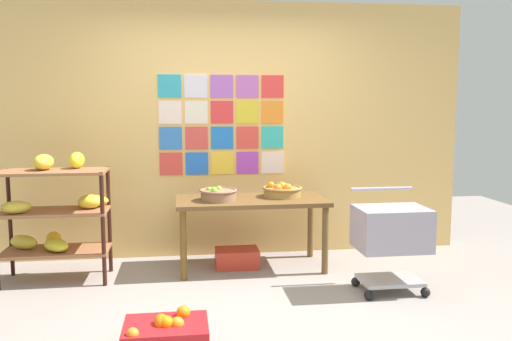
{
  "coord_description": "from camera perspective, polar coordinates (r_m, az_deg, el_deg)",
  "views": [
    {
      "loc": [
        -0.45,
        -3.81,
        1.57
      ],
      "look_at": [
        0.17,
        0.67,
        1.01
      ],
      "focal_mm": 37.3,
      "sensor_mm": 36.0,
      "label": 1
    }
  ],
  "objects": [
    {
      "name": "produce_crate_under_table",
      "position": [
        5.25,
        -2.05,
        -9.35
      ],
      "size": [
        0.42,
        0.29,
        0.18
      ],
      "primitive_type": "cube",
      "color": "red",
      "rests_on": "ground"
    },
    {
      "name": "orange_crate_foreground",
      "position": [
        3.6,
        -9.62,
        -17.09
      ],
      "size": [
        0.54,
        0.39,
        0.25
      ],
      "color": "red",
      "rests_on": "ground"
    },
    {
      "name": "banana_shelf_unit",
      "position": [
        5.07,
        -20.65,
        -3.98
      ],
      "size": [
        0.92,
        0.48,
        1.15
      ],
      "color": "black",
      "rests_on": "ground"
    },
    {
      "name": "fruit_basket_right",
      "position": [
        5.18,
        2.82,
        -2.15
      ],
      "size": [
        0.38,
        0.38,
        0.15
      ],
      "color": "#A37D3F",
      "rests_on": "display_table"
    },
    {
      "name": "display_table",
      "position": [
        5.11,
        -0.49,
        -3.95
      ],
      "size": [
        1.43,
        0.69,
        0.68
      ],
      "color": "brown",
      "rests_on": "ground"
    },
    {
      "name": "ground",
      "position": [
        4.15,
        -1.07,
        -15.2
      ],
      "size": [
        9.32,
        9.32,
        0.0
      ],
      "primitive_type": "plane",
      "color": "gray"
    },
    {
      "name": "fruit_basket_back_left",
      "position": [
        4.99,
        -4.07,
        -2.55
      ],
      "size": [
        0.35,
        0.35,
        0.13
      ],
      "color": "#90684B",
      "rests_on": "display_table"
    },
    {
      "name": "back_wall_with_art",
      "position": [
        5.52,
        -3.21,
        4.35
      ],
      "size": [
        5.02,
        0.07,
        2.62
      ],
      "color": "#EBBD6C",
      "rests_on": "ground"
    },
    {
      "name": "shopping_cart",
      "position": [
        4.61,
        14.3,
        -6.43
      ],
      "size": [
        0.58,
        0.48,
        0.86
      ],
      "rotation": [
        0.0,
        0.0,
        -0.14
      ],
      "color": "black",
      "rests_on": "ground"
    }
  ]
}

